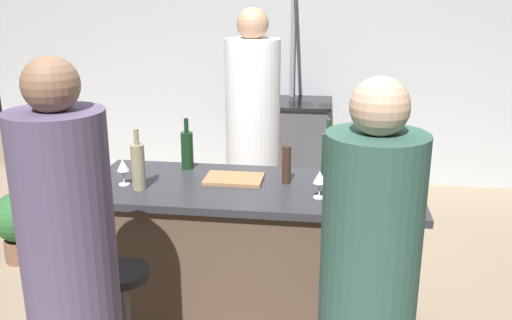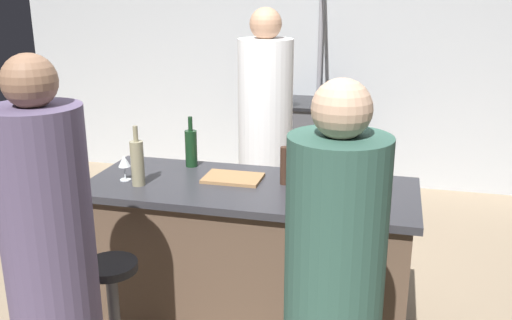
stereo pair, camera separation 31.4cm
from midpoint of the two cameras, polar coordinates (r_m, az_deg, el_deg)
name	(u,v)px [view 2 (the right image)]	position (r m, az deg, el deg)	size (l,w,h in m)	color
back_wall	(322,54)	(5.71, 8.32, 10.64)	(6.40, 0.16, 2.60)	#B2B7BC
kitchen_island	(250,260)	(3.21, 2.18, -10.18)	(1.80, 0.72, 0.90)	brown
stove_range	(313,147)	(5.48, 7.50, 1.31)	(0.80, 0.64, 0.89)	#47474C
chef	(265,147)	(3.99, 3.19, 1.27)	(0.38, 0.38, 1.81)	white
bar_stool_left	(115,319)	(2.89, -11.10, -15.69)	(0.28, 0.28, 0.68)	#4C4C51
guest_left	(53,279)	(2.42, -16.45, -11.69)	(0.36, 0.36, 1.70)	#594C6B
overhead_pot_rack	(314,19)	(4.79, 7.82, 14.05)	(0.91, 1.29, 2.17)	gray
potted_plant	(39,213)	(4.49, -19.36, -5.17)	(0.36, 0.36, 0.52)	brown
cutting_board	(233,178)	(3.12, 0.52, -1.90)	(0.32, 0.22, 0.02)	#997047
pepper_mill	(285,166)	(3.04, 5.89, -0.63)	(0.05, 0.05, 0.21)	#382319
wine_bottle_white	(137,162)	(3.04, -9.13, -0.26)	(0.07, 0.07, 0.33)	gray
wine_bottle_red	(191,147)	(3.34, -3.96, 1.25)	(0.07, 0.07, 0.30)	#143319
wine_bottle_green	(328,156)	(3.15, 10.23, 0.32)	(0.07, 0.07, 0.33)	#193D23
wine_glass_by_chef	(313,180)	(2.83, 9.02, -2.12)	(0.07, 0.07, 0.15)	silver
wine_glass_near_left_guest	(329,167)	(3.05, 10.39, -0.75)	(0.07, 0.07, 0.15)	silver
wine_glass_near_right_guest	(124,162)	(3.13, -10.51, -0.27)	(0.07, 0.07, 0.15)	silver
mixing_bowl_steel	(371,183)	(3.08, 14.55, -2.29)	(0.20, 0.20, 0.06)	#B7B7BC
mixing_bowl_wooden	(363,199)	(2.84, 13.97, -3.92)	(0.17, 0.17, 0.07)	brown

